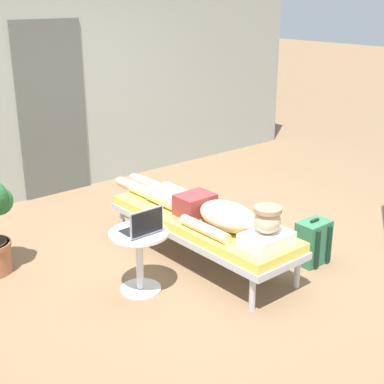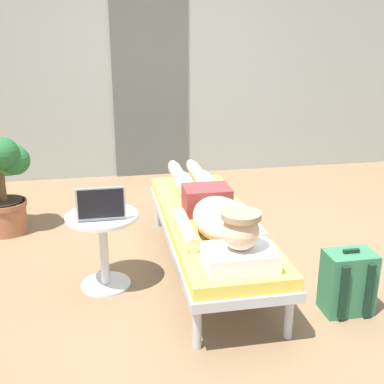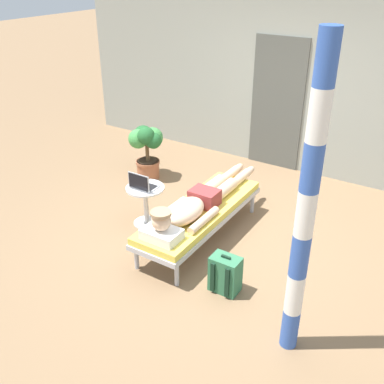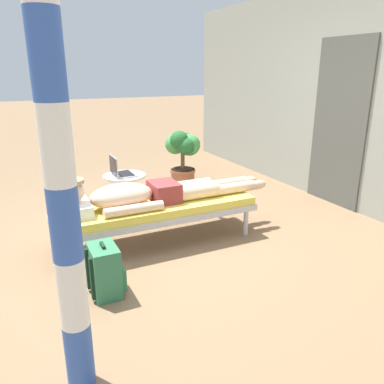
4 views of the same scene
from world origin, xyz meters
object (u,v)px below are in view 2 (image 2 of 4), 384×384
Objects in this scene: person_reclining at (213,209)px; backpack at (347,282)px; side_table at (103,238)px; laptop at (101,209)px; lounge_chair at (209,226)px.

backpack is at bearing -38.77° from person_reclining.
person_reclining reaches higher than side_table.
laptop reaches higher than side_table.
laptop is at bearing -90.00° from side_table.
person_reclining is at bearing 2.81° from laptop.
backpack is at bearing -22.04° from side_table.
lounge_chair is 0.20m from person_reclining.
side_table is 0.23m from laptop.
person_reclining is (-0.00, -0.11, 0.17)m from lounge_chair.
laptop is at bearing -169.19° from lounge_chair.
person_reclining is 0.77m from side_table.
person_reclining is at bearing -90.00° from lounge_chair.
person_reclining is 0.98m from backpack.
laptop is 1.62m from backpack.
lounge_chair is 1.01m from backpack.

